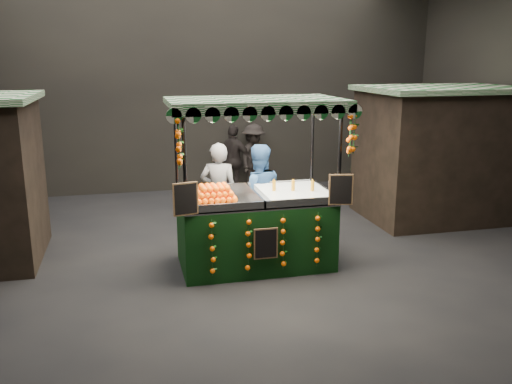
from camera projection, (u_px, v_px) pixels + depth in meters
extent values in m
plane|color=black|center=(236.00, 261.00, 8.58)|extent=(12.00, 12.00, 0.00)
cube|color=black|center=(192.00, 85.00, 12.69)|extent=(12.00, 0.10, 5.00)
cube|color=black|center=(398.00, 167.00, 3.26)|extent=(12.00, 0.10, 5.00)
cube|color=black|center=(438.00, 156.00, 10.70)|extent=(2.80, 2.00, 2.50)
cube|color=#13581E|center=(443.00, 89.00, 10.38)|extent=(3.00, 2.20, 0.10)
cube|color=black|center=(255.00, 233.00, 8.33)|extent=(2.27, 1.24, 1.03)
cube|color=#AEB0B5|center=(255.00, 199.00, 8.20)|extent=(2.27, 1.24, 0.04)
cylinder|color=black|center=(186.00, 201.00, 7.34)|extent=(0.05, 0.05, 2.48)
cylinder|color=black|center=(338.00, 192.00, 7.85)|extent=(0.05, 0.05, 2.48)
cylinder|color=black|center=(177.00, 182.00, 8.45)|extent=(0.05, 0.05, 2.48)
cylinder|color=black|center=(311.00, 175.00, 8.96)|extent=(0.05, 0.05, 2.48)
cube|color=#13581E|center=(255.00, 101.00, 7.84)|extent=(2.53, 1.50, 0.08)
cube|color=silver|center=(294.00, 193.00, 8.32)|extent=(1.01, 1.12, 0.08)
cube|color=black|center=(186.00, 199.00, 7.27)|extent=(0.35, 0.10, 0.45)
cube|color=black|center=(341.00, 190.00, 7.78)|extent=(0.35, 0.10, 0.45)
cube|color=black|center=(266.00, 244.00, 7.69)|extent=(0.35, 0.03, 0.45)
imported|color=slate|center=(219.00, 194.00, 9.24)|extent=(0.74, 0.60, 1.76)
imported|color=#2A4F87|center=(258.00, 196.00, 9.06)|extent=(0.89, 0.71, 1.76)
imported|color=black|center=(393.00, 170.00, 11.38)|extent=(1.04, 1.00, 1.68)
imported|color=black|center=(234.00, 161.00, 12.52)|extent=(0.99, 0.92, 1.64)
imported|color=black|center=(253.00, 157.00, 13.04)|extent=(1.11, 1.18, 1.60)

